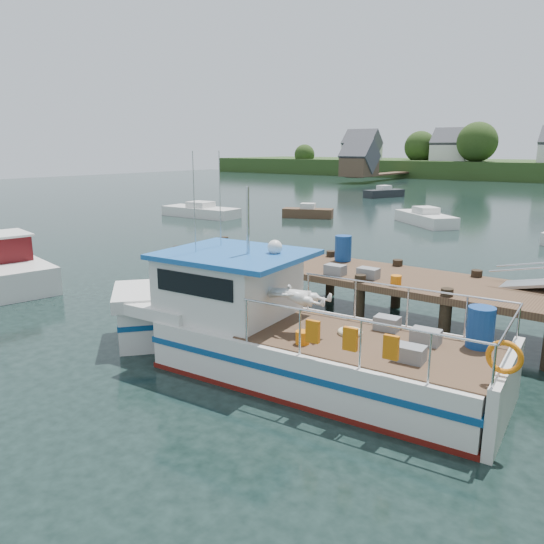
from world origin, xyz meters
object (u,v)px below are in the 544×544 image
Objects in this scene: moored_a at (201,211)px; moored_e at (384,193)px; lobster_boat at (274,331)px; moored_b at (425,218)px; moored_rowboat at (308,212)px.

moored_e reaches higher than moored_a.
lobster_boat is 1.99× the size of moored_b.
moored_a is 23.65m from moored_e.
moored_a is 1.17× the size of moored_b.
moored_rowboat is at bearing 116.72° from lobster_boat.
moored_e is at bearing 107.32° from lobster_boat.
moored_b is at bearing 98.82° from lobster_boat.
moored_a is at bearing -140.52° from moored_rowboat.
lobster_boat is at bearing -51.86° from moored_rowboat.
moored_e is (-11.08, 17.18, 0.01)m from moored_b.
lobster_boat is 26.29m from moored_b.
lobster_boat reaches higher than moored_a.
moored_rowboat is 0.83× the size of moored_e.
moored_b is 1.15× the size of moored_e.
moored_a is (-21.33, 19.48, -0.50)m from lobster_boat.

